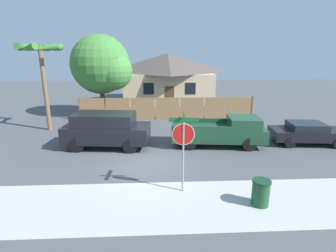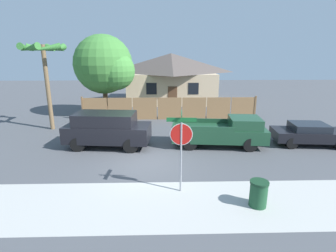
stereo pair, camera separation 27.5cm
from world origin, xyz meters
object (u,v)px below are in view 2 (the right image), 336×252
oak_tree (106,66)px  red_suv (107,129)px  house (171,76)px  trash_bin (258,194)px  palm_tree (44,56)px  orange_pickup (223,132)px  stop_sign (181,139)px  parked_sedan (310,134)px

oak_tree → red_suv: bearing=-79.5°
house → trash_bin: (2.16, -21.08, -2.17)m
oak_tree → palm_tree: 5.29m
orange_pickup → stop_sign: 5.84m
house → stop_sign: house is taller
red_suv → parked_sedan: (11.48, 0.00, -0.38)m
red_suv → orange_pickup: (6.43, -0.03, -0.22)m
red_suv → house: bearing=80.3°
orange_pickup → stop_sign: bearing=-112.9°
parked_sedan → stop_sign: bearing=-141.4°
oak_tree → stop_sign: size_ratio=2.15×
stop_sign → trash_bin: 3.23m
orange_pickup → trash_bin: orange_pickup is taller
stop_sign → parked_sedan: bearing=36.6°
parked_sedan → trash_bin: (-5.20, -6.12, -0.20)m
red_suv → trash_bin: (6.28, -6.12, -0.58)m
house → trash_bin: house is taller
parked_sedan → stop_sign: 9.37m
trash_bin → house: bearing=95.9°
palm_tree → orange_pickup: 12.30m
oak_tree → house: bearing=51.6°
orange_pickup → parked_sedan: bearing=6.0°
house → orange_pickup: bearing=-81.2°
stop_sign → red_suv: bearing=130.0°
oak_tree → trash_bin: size_ratio=7.10×
oak_tree → palm_tree: size_ratio=1.15×
house → palm_tree: palm_tree is taller
house → palm_tree: (-8.67, -11.25, 2.27)m
house → trash_bin: size_ratio=10.49×
house → red_suv: bearing=-105.4°
house → stop_sign: bearing=-91.2°
house → palm_tree: bearing=-127.6°
palm_tree → stop_sign: (8.26, -8.73, -2.82)m
trash_bin → oak_tree: bearing=118.9°
trash_bin → red_suv: bearing=135.7°
house → parked_sedan: (7.37, -14.95, -1.97)m
orange_pickup → stop_sign: stop_sign is taller
palm_tree → trash_bin: size_ratio=6.17×
oak_tree → parked_sedan: 15.56m
palm_tree → red_suv: 7.03m
palm_tree → orange_pickup: (10.99, -3.73, -4.08)m
house → palm_tree: 14.38m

